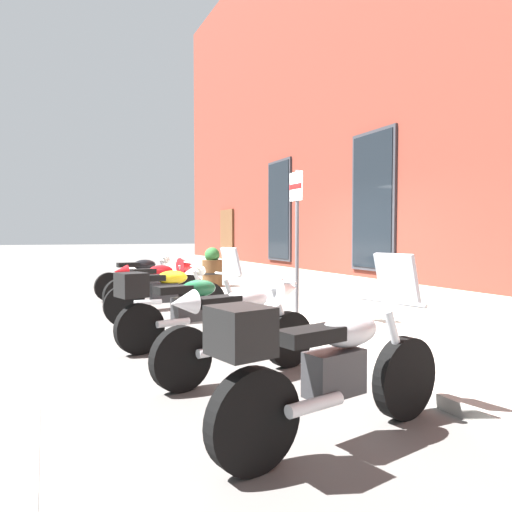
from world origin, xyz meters
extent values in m
plane|color=#565451|center=(0.00, 0.00, 0.00)|extent=(140.00, 140.00, 0.00)
cube|color=gray|center=(0.00, 1.19, 0.06)|extent=(28.54, 2.38, 0.12)
cube|color=silver|center=(0.00, -3.20, 0.00)|extent=(28.54, 0.12, 0.01)
cube|color=maroon|center=(0.00, 5.45, 4.62)|extent=(22.54, 6.14, 9.24)
cube|color=gray|center=(0.00, 2.34, 0.35)|extent=(22.54, 0.10, 0.70)
cube|color=brown|center=(-7.51, 2.35, 1.15)|extent=(1.10, 0.08, 2.30)
cube|color=#2D2D33|center=(-3.76, 2.36, 2.10)|extent=(1.22, 0.06, 2.52)
cube|color=black|center=(-3.76, 2.33, 2.10)|extent=(1.10, 0.03, 2.40)
cube|color=#2D2D33|center=(0.00, 2.36, 2.10)|extent=(1.22, 0.06, 2.52)
cube|color=black|center=(0.00, 2.33, 2.10)|extent=(1.10, 0.03, 2.40)
cylinder|color=black|center=(-4.18, -0.35, 0.32)|extent=(0.18, 0.66, 0.65)
cylinder|color=black|center=(-4.04, -1.76, 0.32)|extent=(0.18, 0.66, 0.65)
cylinder|color=silver|center=(-4.17, -0.45, 0.59)|extent=(0.10, 0.32, 0.65)
cube|color=#28282B|center=(-4.10, -1.10, 0.50)|extent=(0.26, 0.46, 0.32)
ellipsoid|color=black|center=(-4.12, -0.96, 0.80)|extent=(0.31, 0.54, 0.24)
cube|color=black|center=(-4.08, -1.33, 0.81)|extent=(0.27, 0.50, 0.10)
cylinder|color=silver|center=(-4.16, -0.53, 0.97)|extent=(0.62, 0.10, 0.04)
cylinder|color=silver|center=(-3.95, -1.39, 0.37)|extent=(0.13, 0.46, 0.09)
sphere|color=silver|center=(-4.17, -0.45, 0.90)|extent=(0.18, 0.18, 0.18)
cylinder|color=black|center=(-2.67, -0.30, 0.33)|extent=(0.26, 0.66, 0.65)
cylinder|color=black|center=(-2.34, -1.77, 0.33)|extent=(0.26, 0.66, 0.65)
cylinder|color=silver|center=(-2.65, -0.40, 0.57)|extent=(0.13, 0.31, 0.62)
cube|color=#28282B|center=(-2.49, -1.08, 0.51)|extent=(0.31, 0.48, 0.32)
ellipsoid|color=red|center=(-2.52, -0.94, 0.76)|extent=(0.37, 0.56, 0.24)
cube|color=black|center=(-2.44, -1.31, 0.77)|extent=(0.32, 0.52, 0.10)
cylinder|color=silver|center=(-2.63, -0.48, 0.93)|extent=(0.61, 0.17, 0.04)
cylinder|color=silver|center=(-2.31, -1.35, 0.38)|extent=(0.19, 0.46, 0.09)
cone|color=red|center=(-2.66, -0.35, 0.83)|extent=(0.43, 0.41, 0.36)
cone|color=red|center=(-2.34, -1.75, 0.79)|extent=(0.29, 0.31, 0.24)
cylinder|color=black|center=(-0.94, -0.49, 0.34)|extent=(0.14, 0.68, 0.67)
cylinder|color=black|center=(-0.90, -1.90, 0.34)|extent=(0.14, 0.68, 0.67)
cylinder|color=silver|center=(-0.93, -0.59, 0.58)|extent=(0.08, 0.30, 0.61)
cube|color=#28282B|center=(-0.92, -1.24, 0.52)|extent=(0.23, 0.45, 0.32)
ellipsoid|color=gold|center=(-0.92, -1.09, 0.77)|extent=(0.27, 0.53, 0.24)
cube|color=black|center=(-0.91, -1.47, 0.78)|extent=(0.23, 0.49, 0.10)
cylinder|color=silver|center=(-0.93, -0.67, 0.94)|extent=(0.62, 0.05, 0.04)
cylinder|color=silver|center=(-0.79, -1.54, 0.39)|extent=(0.10, 0.45, 0.09)
sphere|color=silver|center=(-0.93, -0.59, 0.87)|extent=(0.18, 0.18, 0.18)
cylinder|color=black|center=(0.69, -0.54, 0.32)|extent=(0.27, 0.65, 0.64)
cylinder|color=black|center=(1.06, -2.01, 0.32)|extent=(0.27, 0.65, 0.64)
cylinder|color=silver|center=(0.72, -0.64, 0.57)|extent=(0.14, 0.32, 0.63)
cube|color=#28282B|center=(0.89, -1.32, 0.50)|extent=(0.32, 0.48, 0.32)
ellipsoid|color=#195633|center=(0.85, -1.18, 0.77)|extent=(0.38, 0.57, 0.24)
cube|color=black|center=(0.94, -1.55, 0.78)|extent=(0.33, 0.52, 0.10)
cylinder|color=silver|center=(0.74, -0.72, 0.94)|extent=(0.61, 0.18, 0.04)
cylinder|color=silver|center=(1.08, -1.59, 0.37)|extent=(0.20, 0.46, 0.09)
cube|color=#B2BCC6|center=(0.72, -0.66, 1.12)|extent=(0.38, 0.22, 0.40)
cube|color=black|center=(1.08, -2.11, 0.88)|extent=(0.43, 0.40, 0.30)
cylinder|color=black|center=(2.31, -0.57, 0.31)|extent=(0.27, 0.64, 0.63)
cylinder|color=black|center=(2.66, -1.91, 0.31)|extent=(0.27, 0.64, 0.63)
cylinder|color=silver|center=(2.34, -0.67, 0.59)|extent=(0.15, 0.34, 0.68)
cube|color=#28282B|center=(2.50, -1.29, 0.49)|extent=(0.32, 0.48, 0.32)
ellipsoid|color=silver|center=(2.46, -1.14, 0.82)|extent=(0.38, 0.57, 0.24)
cube|color=black|center=(2.56, -1.51, 0.83)|extent=(0.33, 0.52, 0.10)
cylinder|color=silver|center=(2.36, -0.75, 0.99)|extent=(0.61, 0.19, 0.04)
cylinder|color=silver|center=(2.69, -1.55, 0.36)|extent=(0.20, 0.46, 0.09)
cone|color=silver|center=(2.33, -0.62, 0.89)|extent=(0.43, 0.42, 0.36)
cone|color=silver|center=(2.66, -1.89, 0.85)|extent=(0.30, 0.31, 0.24)
cylinder|color=black|center=(4.06, -0.42, 0.33)|extent=(0.26, 0.68, 0.67)
cylinder|color=black|center=(4.39, -1.90, 0.33)|extent=(0.26, 0.68, 0.67)
cylinder|color=silver|center=(4.08, -0.52, 0.59)|extent=(0.14, 0.32, 0.64)
cube|color=#28282B|center=(4.23, -1.21, 0.51)|extent=(0.31, 0.48, 0.32)
ellipsoid|color=#B7BABF|center=(4.20, -1.07, 0.80)|extent=(0.37, 0.56, 0.24)
cube|color=black|center=(4.28, -1.44, 0.81)|extent=(0.32, 0.52, 0.10)
cylinder|color=silver|center=(4.10, -0.60, 0.97)|extent=(0.61, 0.17, 0.04)
cylinder|color=silver|center=(4.42, -1.48, 0.38)|extent=(0.18, 0.46, 0.09)
cube|color=#B2BCC6|center=(4.09, -0.54, 1.15)|extent=(0.38, 0.22, 0.40)
cube|color=black|center=(4.41, -2.00, 0.91)|extent=(0.42, 0.39, 0.30)
cylinder|color=#4C4C51|center=(0.51, 0.52, 1.31)|extent=(0.06, 0.06, 2.37)
cube|color=white|center=(0.51, 0.50, 2.24)|extent=(0.36, 0.03, 0.44)
cube|color=red|center=(0.51, 0.49, 2.24)|extent=(0.36, 0.01, 0.08)
cylinder|color=brown|center=(-5.05, 1.00, 0.47)|extent=(0.53, 0.53, 0.70)
cylinder|color=black|center=(-5.05, 1.00, 0.47)|extent=(0.56, 0.56, 0.04)
sphere|color=#28602D|center=(-5.05, 1.00, 0.96)|extent=(0.40, 0.40, 0.40)
camera|label=1|loc=(7.09, -3.08, 1.50)|focal=33.78mm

